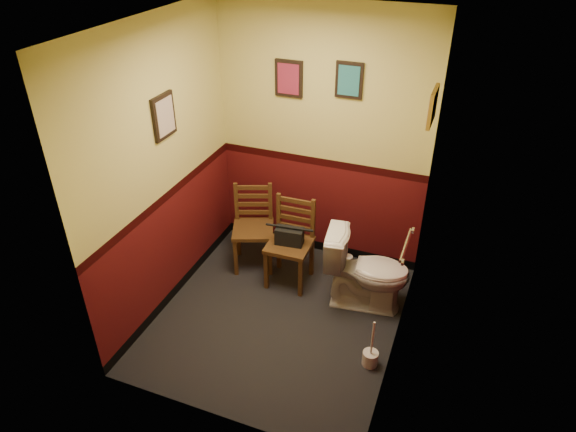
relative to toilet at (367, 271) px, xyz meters
The scene contains 17 objects.
floor 0.96m from the toilet, 145.89° to the right, with size 2.20×2.40×0.00m, color black.
ceiling 2.46m from the toilet, 145.89° to the right, with size 2.20×2.40×0.00m, color silver.
wall_back 1.39m from the toilet, 135.31° to the left, with size 2.20×2.70×0.00m, color #4E0F10.
wall_front 2.07m from the toilet, 113.10° to the right, with size 2.20×2.70×0.00m, color #4E0F10.
wall_left 2.11m from the toilet, 165.00° to the right, with size 2.40×2.70×0.00m, color #4E0F10.
wall_right 1.13m from the toilet, 52.07° to the right, with size 2.40×2.70×0.00m, color #4E0F10.
grab_bar 0.69m from the toilet, 34.22° to the right, with size 0.05×0.56×0.06m.
framed_print_back_a 2.01m from the toilet, 147.11° to the left, with size 0.28×0.04×0.36m.
framed_print_back_b 1.81m from the toilet, 124.19° to the left, with size 0.26×0.04×0.34m.
framed_print_left 2.34m from the toilet, 167.84° to the right, with size 0.04×0.30×0.38m.
framed_print_right 1.69m from the toilet, 17.35° to the left, with size 0.04×0.34×0.28m.
toilet is the anchor object (origin of this frame).
toilet_brush 0.85m from the toilet, 72.51° to the right, with size 0.14×0.14×0.49m.
chair_left 1.32m from the toilet, 169.73° to the left, with size 0.55×0.55×0.91m.
chair_right 0.83m from the toilet, behind, with size 0.44×0.44×0.92m.
handbag 0.84m from the toilet, behind, with size 0.29×0.17×0.20m.
tp_stack 0.73m from the toilet, 124.77° to the left, with size 0.23×0.14×0.30m.
Camera 1 is at (1.41, -3.41, 3.44)m, focal length 32.00 mm.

